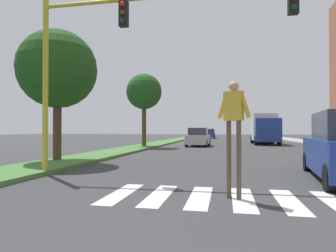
{
  "coord_description": "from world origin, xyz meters",
  "views": [
    {
      "loc": [
        -0.81,
        0.61,
        1.45
      ],
      "look_at": [
        -4.05,
        16.94,
        1.68
      ],
      "focal_mm": 30.91,
      "sensor_mm": 36.0,
      "label": 1
    }
  ],
  "objects_px": {
    "traffic_light_gantry": "(123,37)",
    "sedan_distant": "(260,136)",
    "tree_mid": "(58,70)",
    "tree_far": "(144,92)",
    "sedan_midblock": "(198,138)",
    "sedan_far_horizon": "(210,134)",
    "pedestrian_performer": "(234,120)",
    "truck_box_delivery": "(264,128)"
  },
  "relations": [
    {
      "from": "traffic_light_gantry",
      "to": "sedan_distant",
      "type": "xyz_separation_m",
      "value": [
        7.17,
        26.67,
        -3.6
      ]
    },
    {
      "from": "tree_mid",
      "to": "tree_far",
      "type": "height_order",
      "value": "tree_far"
    },
    {
      "from": "sedan_distant",
      "to": "sedan_midblock",
      "type": "bearing_deg",
      "value": -124.61
    },
    {
      "from": "tree_far",
      "to": "sedan_far_horizon",
      "type": "height_order",
      "value": "tree_far"
    },
    {
      "from": "traffic_light_gantry",
      "to": "sedan_midblock",
      "type": "relative_size",
      "value": 2.21
    },
    {
      "from": "tree_far",
      "to": "traffic_light_gantry",
      "type": "xyz_separation_m",
      "value": [
        3.54,
        -14.72,
        -0.26
      ]
    },
    {
      "from": "traffic_light_gantry",
      "to": "sedan_midblock",
      "type": "distance_m",
      "value": 17.77
    },
    {
      "from": "tree_far",
      "to": "sedan_distant",
      "type": "xyz_separation_m",
      "value": [
        10.7,
        11.94,
        -3.86
      ]
    },
    {
      "from": "pedestrian_performer",
      "to": "sedan_distant",
      "type": "bearing_deg",
      "value": 82.42
    },
    {
      "from": "sedan_midblock",
      "to": "sedan_far_horizon",
      "type": "height_order",
      "value": "sedan_midblock"
    },
    {
      "from": "traffic_light_gantry",
      "to": "sedan_far_horizon",
      "type": "distance_m",
      "value": 41.92
    },
    {
      "from": "traffic_light_gantry",
      "to": "truck_box_delivery",
      "type": "relative_size",
      "value": 1.48
    },
    {
      "from": "sedan_far_horizon",
      "to": "pedestrian_performer",
      "type": "bearing_deg",
      "value": -86.33
    },
    {
      "from": "pedestrian_performer",
      "to": "sedan_distant",
      "type": "height_order",
      "value": "pedestrian_performer"
    },
    {
      "from": "traffic_light_gantry",
      "to": "truck_box_delivery",
      "type": "bearing_deg",
      "value": 72.44
    },
    {
      "from": "sedan_far_horizon",
      "to": "sedan_midblock",
      "type": "bearing_deg",
      "value": -89.36
    },
    {
      "from": "sedan_midblock",
      "to": "truck_box_delivery",
      "type": "relative_size",
      "value": 0.67
    },
    {
      "from": "tree_far",
      "to": "truck_box_delivery",
      "type": "relative_size",
      "value": 0.97
    },
    {
      "from": "sedan_midblock",
      "to": "sedan_distant",
      "type": "distance_m",
      "value": 11.28
    },
    {
      "from": "tree_mid",
      "to": "sedan_far_horizon",
      "type": "bearing_deg",
      "value": 83.23
    },
    {
      "from": "traffic_light_gantry",
      "to": "pedestrian_performer",
      "type": "xyz_separation_m",
      "value": [
        3.32,
        -2.29,
        -2.71
      ]
    },
    {
      "from": "tree_far",
      "to": "truck_box_delivery",
      "type": "bearing_deg",
      "value": 35.68
    },
    {
      "from": "sedan_midblock",
      "to": "tree_far",
      "type": "bearing_deg",
      "value": -148.23
    },
    {
      "from": "tree_mid",
      "to": "sedan_midblock",
      "type": "relative_size",
      "value": 1.38
    },
    {
      "from": "tree_far",
      "to": "sedan_distant",
      "type": "distance_m",
      "value": 16.5
    },
    {
      "from": "tree_mid",
      "to": "tree_far",
      "type": "distance_m",
      "value": 11.82
    },
    {
      "from": "truck_box_delivery",
      "to": "tree_mid",
      "type": "bearing_deg",
      "value": -119.96
    },
    {
      "from": "sedan_midblock",
      "to": "sedan_distant",
      "type": "xyz_separation_m",
      "value": [
        6.4,
        9.28,
        0.0
      ]
    },
    {
      "from": "sedan_midblock",
      "to": "sedan_far_horizon",
      "type": "xyz_separation_m",
      "value": [
        -0.27,
        24.37,
        -0.0
      ]
    },
    {
      "from": "sedan_midblock",
      "to": "sedan_far_horizon",
      "type": "distance_m",
      "value": 24.38
    },
    {
      "from": "sedan_distant",
      "to": "tree_far",
      "type": "bearing_deg",
      "value": -131.87
    },
    {
      "from": "tree_mid",
      "to": "pedestrian_performer",
      "type": "relative_size",
      "value": 2.3
    },
    {
      "from": "tree_far",
      "to": "sedan_midblock",
      "type": "xyz_separation_m",
      "value": [
        4.3,
        2.66,
        -3.87
      ]
    },
    {
      "from": "tree_far",
      "to": "traffic_light_gantry",
      "type": "bearing_deg",
      "value": -76.5
    },
    {
      "from": "traffic_light_gantry",
      "to": "sedan_distant",
      "type": "relative_size",
      "value": 2.23
    },
    {
      "from": "sedan_far_horizon",
      "to": "truck_box_delivery",
      "type": "xyz_separation_m",
      "value": [
        6.58,
        -19.42,
        0.87
      ]
    },
    {
      "from": "pedestrian_performer",
      "to": "sedan_distant",
      "type": "distance_m",
      "value": 29.22
    },
    {
      "from": "tree_far",
      "to": "pedestrian_performer",
      "type": "distance_m",
      "value": 18.58
    },
    {
      "from": "traffic_light_gantry",
      "to": "sedan_distant",
      "type": "bearing_deg",
      "value": 74.95
    },
    {
      "from": "tree_mid",
      "to": "pedestrian_performer",
      "type": "xyz_separation_m",
      "value": [
        7.43,
        -5.22,
        -2.46
      ]
    },
    {
      "from": "tree_mid",
      "to": "truck_box_delivery",
      "type": "relative_size",
      "value": 0.92
    },
    {
      "from": "tree_mid",
      "to": "traffic_light_gantry",
      "type": "xyz_separation_m",
      "value": [
        4.12,
        -2.93,
        0.25
      ]
    }
  ]
}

